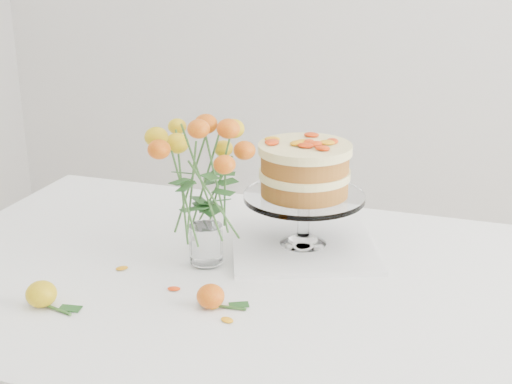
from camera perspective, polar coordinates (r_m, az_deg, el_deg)
table at (r=1.48m, az=-0.53°, el=-9.63°), size 1.43×0.93×0.76m
napkin at (r=1.58m, az=3.77°, el=-4.24°), size 0.40×0.40×0.01m
cake_stand at (r=1.52m, az=3.91°, el=1.37°), size 0.26×0.26×0.23m
rose_vase at (r=1.42m, az=-4.17°, el=1.66°), size 0.28×0.28×0.35m
loose_rose_near at (r=1.38m, az=-16.78°, el=-7.83°), size 0.10×0.06×0.05m
loose_rose_far at (r=1.32m, az=-3.64°, el=-8.32°), size 0.09×0.05×0.04m
stray_petal_a at (r=1.40m, az=-6.58°, el=-7.71°), size 0.03×0.02×0.00m
stray_petal_b at (r=1.33m, az=-3.35°, el=-9.12°), size 0.03×0.02×0.00m
stray_petal_c at (r=1.29m, az=-2.33°, el=-10.21°), size 0.03×0.02×0.00m
stray_petal_d at (r=1.50m, az=-10.68°, el=-6.02°), size 0.03×0.02×0.00m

